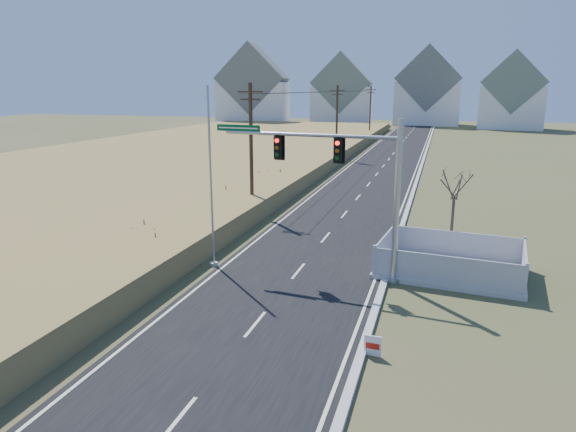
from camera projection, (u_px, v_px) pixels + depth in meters
The scene contains 16 objects.
ground at pixel (272, 305), 21.04m from camera, with size 260.00×260.00×0.00m, color #434C25.
road at pixel (392, 156), 67.50m from camera, with size 8.00×180.00×0.06m, color black.
curb at pixel (425, 156), 66.33m from camera, with size 0.30×180.00×0.18m, color #B2AFA8.
reed_marsh at pixel (192, 153), 64.75m from camera, with size 38.00×110.00×1.30m, color olive.
utility_pole_near at pixel (251, 147), 35.66m from camera, with size 1.80×0.26×9.00m.
utility_pole_mid at pixel (337, 121), 63.54m from camera, with size 1.80×0.26×9.00m.
utility_pole_far at pixel (370, 111), 91.42m from camera, with size 1.80×0.26×9.00m.
condo_nw at pixel (253, 92), 122.71m from camera, with size 17.69×13.38×19.05m.
condo_nnw at pixel (342, 95), 124.75m from camera, with size 14.93×11.17×17.03m.
condo_n at pixel (428, 93), 122.73m from camera, with size 15.27×10.20×18.54m.
condo_ne at pixel (512, 97), 110.46m from camera, with size 14.12×10.51×16.52m.
traffic_signal_mast at pixel (356, 182), 23.07m from camera, with size 9.25×1.32×7.40m.
fence_enclosure at pixel (450, 268), 24.51m from camera, with size 7.14×5.26×1.53m.
open_sign at pixel (373, 346), 16.90m from camera, with size 0.57×0.09×0.71m.
flagpole at pixel (211, 197), 24.82m from camera, with size 0.39×0.39×8.77m.
bare_tree at pixel (455, 183), 25.85m from camera, with size 1.86×1.86×4.94m.
Camera 1 is at (6.24, -18.52, 8.63)m, focal length 32.00 mm.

